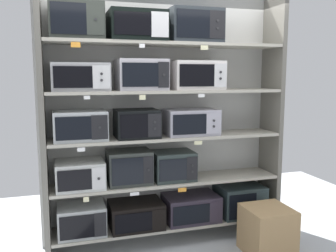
% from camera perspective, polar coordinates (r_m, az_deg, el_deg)
% --- Properties ---
extents(back_panel, '(2.58, 0.04, 2.68)m').
position_cam_1_polar(back_panel, '(3.92, -0.94, 1.76)').
color(back_panel, '#B2B2AD').
rests_on(back_panel, ground).
extents(upright_left, '(0.05, 0.40, 2.68)m').
position_cam_1_polar(upright_left, '(3.55, -19.16, 0.67)').
color(upright_left, '#68645B').
rests_on(upright_left, ground).
extents(upright_right, '(0.05, 0.40, 2.68)m').
position_cam_1_polar(upright_right, '(4.23, 16.03, 1.90)').
color(upright_right, '#68645B').
rests_on(upright_right, ground).
extents(shelf_0, '(2.38, 0.40, 0.03)m').
position_cam_1_polar(shelf_0, '(4.01, 0.00, -15.14)').
color(shelf_0, '#ADA899').
rests_on(shelf_0, ground).
extents(microwave_0, '(0.46, 0.39, 0.29)m').
position_cam_1_polar(microwave_0, '(3.80, -13.49, -14.09)').
color(microwave_0, '#9BA0A1').
rests_on(microwave_0, shelf_0).
extents(microwave_1, '(0.54, 0.42, 0.26)m').
position_cam_1_polar(microwave_1, '(3.87, -5.08, -13.71)').
color(microwave_1, black).
rests_on(microwave_1, shelf_0).
extents(microwave_2, '(0.58, 0.40, 0.28)m').
position_cam_1_polar(microwave_2, '(4.02, 3.64, -12.70)').
color(microwave_2, '#2D2633').
rests_on(microwave_2, shelf_0).
extents(microwave_3, '(0.50, 0.43, 0.33)m').
position_cam_1_polar(microwave_3, '(4.24, 11.22, -11.31)').
color(microwave_3, '#263334').
rests_on(microwave_3, shelf_0).
extents(shelf_1, '(2.38, 0.40, 0.03)m').
position_cam_1_polar(shelf_1, '(3.85, 0.00, -8.67)').
color(shelf_1, '#ADA899').
extents(microwave_4, '(0.46, 0.41, 0.26)m').
position_cam_1_polar(microwave_4, '(3.65, -13.70, -7.41)').
color(microwave_4, '#B9BCB7').
rests_on(microwave_4, shelf_1).
extents(microwave_5, '(0.44, 0.35, 0.34)m').
position_cam_1_polar(microwave_5, '(3.70, -6.16, -6.45)').
color(microwave_5, '#303531').
rests_on(microwave_5, shelf_1).
extents(microwave_6, '(0.43, 0.36, 0.30)m').
position_cam_1_polar(microwave_6, '(3.81, 0.81, -6.25)').
color(microwave_6, '#2A3433').
rests_on(microwave_6, shelf_1).
extents(price_tag_0, '(0.05, 0.00, 0.05)m').
position_cam_1_polar(price_tag_0, '(3.52, -12.79, -11.23)').
color(price_tag_0, beige).
extents(price_tag_1, '(0.09, 0.00, 0.03)m').
position_cam_1_polar(price_tag_1, '(3.57, -5.28, -10.63)').
color(price_tag_1, white).
extents(price_tag_2, '(0.09, 0.00, 0.04)m').
position_cam_1_polar(price_tag_2, '(3.70, 2.27, -10.03)').
color(price_tag_2, orange).
extents(shelf_2, '(2.38, 0.40, 0.03)m').
position_cam_1_polar(shelf_2, '(3.74, 0.00, -1.75)').
color(shelf_2, '#ADA899').
extents(microwave_7, '(0.50, 0.37, 0.28)m').
position_cam_1_polar(microwave_7, '(3.56, -13.67, 0.08)').
color(microwave_7, '#B6BCBE').
rests_on(microwave_7, shelf_2).
extents(microwave_8, '(0.43, 0.38, 0.28)m').
position_cam_1_polar(microwave_8, '(3.63, -4.95, 0.41)').
color(microwave_8, black).
rests_on(microwave_8, shelf_2).
extents(microwave_9, '(0.55, 0.37, 0.27)m').
position_cam_1_polar(microwave_9, '(3.79, 3.60, 0.64)').
color(microwave_9, '#A4A2AE').
rests_on(microwave_9, shelf_2).
extents(price_tag_3, '(0.07, 0.00, 0.04)m').
position_cam_1_polar(price_tag_3, '(3.39, -13.53, -3.64)').
color(price_tag_3, white).
extents(price_tag_4, '(0.08, 0.00, 0.04)m').
position_cam_1_polar(price_tag_4, '(3.64, 4.79, -2.67)').
color(price_tag_4, beige).
extents(shelf_3, '(2.38, 0.40, 0.03)m').
position_cam_1_polar(shelf_3, '(3.69, 0.00, 5.48)').
color(shelf_3, '#ADA899').
extents(microwave_10, '(0.53, 0.36, 0.26)m').
position_cam_1_polar(microwave_10, '(3.53, -13.63, 7.52)').
color(microwave_10, '#9E9EA0').
rests_on(microwave_10, shelf_3).
extents(microwave_11, '(0.48, 0.38, 0.30)m').
position_cam_1_polar(microwave_11, '(3.61, -4.23, 8.06)').
color(microwave_11, '#B5B1B8').
rests_on(microwave_11, shelf_3).
extents(microwave_12, '(0.53, 0.36, 0.29)m').
position_cam_1_polar(microwave_12, '(3.78, 4.52, 7.97)').
color(microwave_12, silver).
rests_on(microwave_12, shelf_3).
extents(price_tag_5, '(0.06, 0.00, 0.03)m').
position_cam_1_polar(price_tag_5, '(3.34, -12.68, 4.40)').
color(price_tag_5, white).
extents(price_tag_6, '(0.06, 0.00, 0.05)m').
position_cam_1_polar(price_tag_6, '(3.41, -4.05, 4.53)').
color(price_tag_6, beige).
extents(price_tag_7, '(0.07, 0.00, 0.03)m').
position_cam_1_polar(price_tag_7, '(3.59, 5.29, 4.80)').
color(price_tag_7, white).
extents(shelf_4, '(2.38, 0.40, 0.03)m').
position_cam_1_polar(shelf_4, '(3.70, 0.00, 12.78)').
color(shelf_4, '#ADA899').
extents(microwave_13, '(0.49, 0.38, 0.33)m').
position_cam_1_polar(microwave_13, '(3.56, -14.27, 15.68)').
color(microwave_13, '#2D322C').
rests_on(microwave_13, shelf_4).
extents(microwave_14, '(0.54, 0.43, 0.29)m').
position_cam_1_polar(microwave_14, '(3.63, -4.97, 15.35)').
color(microwave_14, black).
rests_on(microwave_14, shelf_4).
extents(microwave_15, '(0.53, 0.42, 0.33)m').
position_cam_1_polar(microwave_15, '(3.80, 4.01, 15.38)').
color(microwave_15, '#272D32').
rests_on(microwave_15, shelf_4).
extents(price_tag_8, '(0.08, 0.00, 0.05)m').
position_cam_1_polar(price_tag_8, '(3.34, -14.36, 12.32)').
color(price_tag_8, orange).
extents(price_tag_9, '(0.05, 0.00, 0.04)m').
position_cam_1_polar(price_tag_9, '(3.42, -4.11, 12.52)').
color(price_tag_9, white).
extents(price_tag_10, '(0.08, 0.00, 0.04)m').
position_cam_1_polar(price_tag_10, '(3.61, 5.76, 12.21)').
color(price_tag_10, beige).
extents(shipping_carton, '(0.44, 0.44, 0.47)m').
position_cam_1_polar(shipping_carton, '(3.87, 15.39, -15.60)').
color(shipping_carton, tan).
rests_on(shipping_carton, ground).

